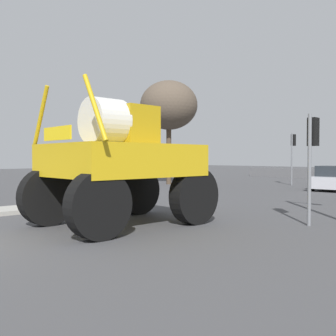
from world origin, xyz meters
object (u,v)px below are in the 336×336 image
Objects in this scene: oversize_sprayer at (121,163)px; bare_tree_left at (169,106)px; traffic_signal_near_right at (312,145)px; sedan_ahead at (334,179)px; traffic_signal_far_left at (293,147)px; traffic_signal_near_left at (111,141)px.

oversize_sprayer is 18.36m from bare_tree_left.
sedan_ahead is at bearing 110.44° from traffic_signal_near_right.
sedan_ahead is 12.69m from bare_tree_left.
traffic_signal_far_left is at bearing 15.28° from oversize_sprayer.
traffic_signal_far_left reaches higher than sedan_ahead.
traffic_signal_near_left is 10.17m from traffic_signal_near_right.
sedan_ahead is at bearing 67.50° from traffic_signal_near_left.
sedan_ahead is 1.28× the size of traffic_signal_near_right.
traffic_signal_near_right is (4.81, -12.91, 1.69)m from sedan_ahead.
traffic_signal_near_left is at bearing -179.95° from traffic_signal_near_right.
oversize_sprayer is 17.05m from sedan_ahead.
oversize_sprayer reaches higher than traffic_signal_near_left.
bare_tree_left is (-15.82, 9.36, 3.53)m from traffic_signal_near_right.
oversize_sprayer is 19.94m from traffic_signal_far_left.
traffic_signal_far_left reaches higher than traffic_signal_near_right.
oversize_sprayer is 1.56× the size of traffic_signal_near_right.
traffic_signal_near_left is (-5.35, -12.92, 2.13)m from sedan_ahead.
oversize_sprayer is 0.66× the size of bare_tree_left.
traffic_signal_near_left is 15.31m from traffic_signal_far_left.
sedan_ahead is 1.11× the size of traffic_signal_far_left.
traffic_signal_near_right is at bearing -43.12° from oversize_sprayer.
sedan_ahead is 1.09× the size of traffic_signal_near_left.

